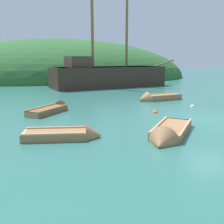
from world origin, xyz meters
The scene contains 9 objects.
ground_plane centered at (0.00, 0.00, 0.00)m, with size 120.00×120.00×0.00m, color #2D6B60.
shore_hill centered at (-6.11, 30.14, 0.00)m, with size 39.50×22.11×11.76m, color #2D602D.
sailing_ship centered at (-1.67, 16.63, 0.87)m, with size 14.92×6.42×13.08m.
rowboat_near_dock centered at (-7.76, 4.05, 0.09)m, with size 2.78×3.16×0.92m.
rowboat_outer_left centered at (-7.30, -1.46, 0.09)m, with size 3.16×1.46×0.99m.
rowboat_portside centered at (-3.41, -2.22, 0.08)m, with size 3.26×3.77×1.14m.
rowboat_outer_right centered at (-0.13, 6.73, 0.13)m, with size 3.58×1.82×1.08m.
buoy_orange centered at (-2.05, 2.36, 0.00)m, with size 0.31×0.31×0.31m, color orange.
buoy_white centered at (1.03, 3.58, 0.00)m, with size 0.28×0.28×0.28m, color white.
Camera 1 is at (-7.99, -11.62, 3.10)m, focal length 42.77 mm.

